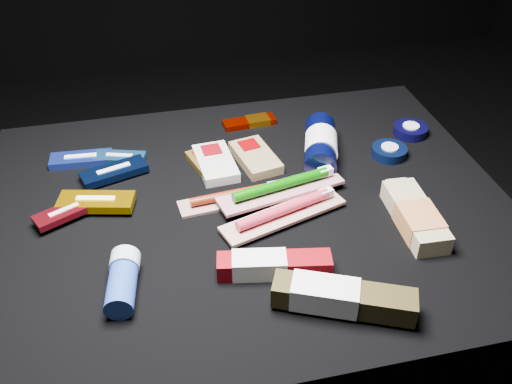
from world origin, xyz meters
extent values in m
plane|color=black|center=(0.00, 0.00, 0.00)|extent=(3.00, 3.00, 0.00)
cube|color=black|center=(0.00, 0.00, 0.20)|extent=(0.98, 0.78, 0.40)
cube|color=#2038B5|center=(-0.31, 0.22, 0.41)|extent=(0.13, 0.05, 0.01)
cube|color=white|center=(-0.31, 0.22, 0.41)|extent=(0.06, 0.02, 0.02)
cube|color=#21609F|center=(-0.23, 0.20, 0.41)|extent=(0.11, 0.07, 0.01)
cube|color=silver|center=(-0.23, 0.20, 0.41)|extent=(0.05, 0.03, 0.01)
cube|color=black|center=(-0.24, 0.15, 0.41)|extent=(0.14, 0.09, 0.02)
cube|color=silver|center=(-0.24, 0.15, 0.41)|extent=(0.07, 0.03, 0.02)
cube|color=#B78000|center=(-0.28, 0.05, 0.42)|extent=(0.15, 0.08, 0.02)
cube|color=white|center=(-0.28, 0.05, 0.42)|extent=(0.07, 0.03, 0.02)
cube|color=maroon|center=(-0.33, 0.03, 0.42)|extent=(0.11, 0.08, 0.01)
cube|color=silver|center=(-0.33, 0.03, 0.42)|extent=(0.05, 0.03, 0.01)
cube|color=#4C3A13|center=(-0.06, 0.14, 0.41)|extent=(0.08, 0.11, 0.02)
cube|color=#650808|center=(-0.07, 0.17, 0.41)|extent=(0.04, 0.04, 0.02)
cube|color=silver|center=(-0.04, 0.14, 0.41)|extent=(0.08, 0.14, 0.02)
cube|color=#66060D|center=(-0.04, 0.17, 0.41)|extent=(0.04, 0.04, 0.02)
cube|color=#8E764D|center=(0.04, 0.14, 0.41)|extent=(0.09, 0.14, 0.02)
cube|color=#670103|center=(0.04, 0.17, 0.41)|extent=(0.04, 0.04, 0.02)
cube|color=#750B00|center=(0.06, 0.29, 0.41)|extent=(0.12, 0.05, 0.01)
cube|color=#9E5808|center=(0.08, 0.29, 0.41)|extent=(0.05, 0.04, 0.01)
cylinder|color=black|center=(0.18, 0.12, 0.43)|extent=(0.11, 0.17, 0.06)
cylinder|color=white|center=(0.18, 0.11, 0.43)|extent=(0.09, 0.09, 0.07)
cylinder|color=black|center=(0.20, 0.21, 0.43)|extent=(0.03, 0.03, 0.02)
cube|color=black|center=(0.21, 0.23, 0.43)|extent=(0.03, 0.03, 0.01)
cylinder|color=black|center=(0.40, 0.17, 0.41)|extent=(0.07, 0.07, 0.02)
cylinder|color=silver|center=(0.40, 0.17, 0.41)|extent=(0.04, 0.04, 0.02)
cylinder|color=black|center=(0.32, 0.10, 0.41)|extent=(0.07, 0.07, 0.02)
cylinder|color=beige|center=(0.32, 0.10, 0.41)|extent=(0.04, 0.04, 0.02)
cube|color=tan|center=(0.28, -0.12, 0.42)|extent=(0.07, 0.18, 0.04)
cube|color=#C27541|center=(0.28, -0.14, 0.42)|extent=(0.07, 0.08, 0.04)
cube|color=tan|center=(0.28, -0.03, 0.42)|extent=(0.04, 0.02, 0.03)
cylinder|color=#2245A4|center=(-0.24, -0.19, 0.42)|extent=(0.06, 0.09, 0.04)
cylinder|color=#A7B7CC|center=(-0.23, -0.13, 0.42)|extent=(0.05, 0.04, 0.05)
cube|color=#B9B4AD|center=(-0.03, 0.02, 0.40)|extent=(0.21, 0.07, 0.01)
cylinder|color=#651C0C|center=(-0.03, 0.02, 0.42)|extent=(0.17, 0.03, 0.02)
cube|color=silver|center=(0.05, 0.03, 0.42)|extent=(0.02, 0.02, 0.01)
cube|color=silver|center=(0.05, -0.06, 0.41)|extent=(0.25, 0.13, 0.01)
cylinder|color=#BF2940|center=(0.05, -0.06, 0.42)|extent=(0.19, 0.08, 0.02)
cube|color=silver|center=(0.14, -0.03, 0.43)|extent=(0.03, 0.02, 0.01)
cube|color=beige|center=(0.06, 0.01, 0.42)|extent=(0.25, 0.11, 0.01)
cylinder|color=#055702|center=(0.06, 0.01, 0.43)|extent=(0.19, 0.06, 0.02)
cube|color=white|center=(0.16, 0.03, 0.43)|extent=(0.03, 0.02, 0.01)
cube|color=maroon|center=(0.00, -0.18, 0.42)|extent=(0.19, 0.07, 0.03)
cube|color=silver|center=(-0.02, -0.18, 0.42)|extent=(0.09, 0.06, 0.04)
cube|color=#31280F|center=(0.08, -0.28, 0.43)|extent=(0.21, 0.13, 0.04)
cube|color=silver|center=(0.06, -0.27, 0.43)|extent=(0.11, 0.09, 0.04)
camera|label=1|loc=(-0.17, -0.82, 1.07)|focal=40.00mm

